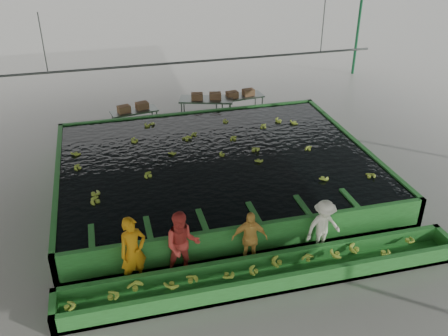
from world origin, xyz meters
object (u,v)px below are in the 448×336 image
object	(u,v)px
sorting_trough	(267,274)
worker_c	(250,239)
worker_d	(323,227)
box_stack_right	(240,96)
box_stack_mid	(206,99)
packing_table_mid	(206,110)
packing_table_right	(239,106)
flotation_tank	(216,169)
worker_b	(182,245)
packing_table_left	(135,120)
worker_a	(133,252)
box_stack_left	(133,110)

from	to	relation	value
sorting_trough	worker_c	xyz separation A→B (m)	(-0.20, 0.80, 0.52)
worker_d	box_stack_right	distance (m)	9.34
box_stack_right	box_stack_mid	bearing A→B (deg)	-174.35
packing_table_mid	packing_table_right	world-z (taller)	packing_table_mid
packing_table_right	box_stack_mid	size ratio (longest dim) A/B	1.66
box_stack_mid	sorting_trough	bearing A→B (deg)	-94.48
flotation_tank	packing_table_right	bearing A→B (deg)	66.13
worker_b	packing_table_left	xyz separation A→B (m)	(-0.26, 9.10, -0.48)
worker_d	packing_table_left	distance (m)	9.93
flotation_tank	worker_b	world-z (taller)	worker_b
packing_table_mid	box_stack_mid	xyz separation A→B (m)	(-0.01, -0.04, 0.49)
packing_table_mid	packing_table_right	size ratio (longest dim) A/B	1.08
packing_table_left	packing_table_mid	xyz separation A→B (m)	(2.95, 0.12, 0.08)
worker_d	box_stack_mid	bearing A→B (deg)	87.44
worker_d	packing_table_right	distance (m)	9.43
sorting_trough	worker_c	bearing A→B (deg)	104.30
worker_a	box_stack_right	world-z (taller)	worker_a
worker_a	worker_d	size ratio (longest dim) A/B	1.20
worker_d	sorting_trough	bearing A→B (deg)	-164.73
worker_d	box_stack_right	bearing A→B (deg)	78.21
worker_c	packing_table_mid	world-z (taller)	worker_c
packing_table_right	box_stack_right	size ratio (longest dim) A/B	1.66
packing_table_left	box_stack_left	world-z (taller)	box_stack_left
worker_a	box_stack_mid	bearing A→B (deg)	45.05
packing_table_left	worker_d	bearing A→B (deg)	-66.55
worker_a	worker_d	world-z (taller)	worker_a
box_stack_right	packing_table_mid	bearing A→B (deg)	-175.73
sorting_trough	worker_a	distance (m)	3.24
sorting_trough	worker_d	size ratio (longest dim) A/B	6.50
worker_c	worker_b	bearing A→B (deg)	-169.25
box_stack_left	box_stack_right	world-z (taller)	box_stack_right
worker_c	box_stack_right	distance (m)	9.66
box_stack_left	flotation_tank	bearing A→B (deg)	-65.53
sorting_trough	packing_table_right	xyz separation A→B (m)	(2.26, 10.21, 0.21)
worker_c	packing_table_mid	xyz separation A→B (m)	(1.00, 9.22, -0.27)
box_stack_left	box_stack_right	bearing A→B (deg)	2.93
worker_d	packing_table_mid	size ratio (longest dim) A/B	0.71
packing_table_mid	box_stack_left	world-z (taller)	packing_table_mid
flotation_tank	worker_a	bearing A→B (deg)	-125.48
packing_table_left	packing_table_right	world-z (taller)	packing_table_right
worker_b	worker_d	bearing A→B (deg)	5.83
box_stack_left	box_stack_right	xyz separation A→B (m)	(4.46, 0.23, 0.09)
packing_table_right	box_stack_right	xyz separation A→B (m)	(0.01, -0.08, 0.46)
box_stack_mid	packing_table_mid	bearing A→B (deg)	71.45
packing_table_right	box_stack_right	distance (m)	0.46
worker_b	box_stack_mid	xyz separation A→B (m)	(2.68, 9.18, 0.09)
packing_table_right	box_stack_mid	world-z (taller)	box_stack_mid
sorting_trough	box_stack_right	world-z (taller)	box_stack_right
flotation_tank	box_stack_left	bearing A→B (deg)	114.47
worker_d	packing_table_mid	world-z (taller)	worker_d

